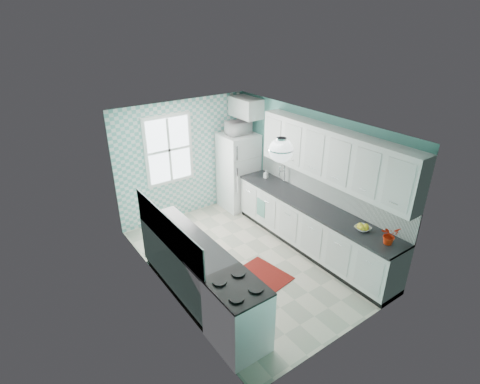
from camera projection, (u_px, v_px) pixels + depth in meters
floor at (246, 260)px, 6.78m from camera, size 3.00×4.40×0.02m
ceiling at (247, 124)px, 5.69m from camera, size 3.00×4.40×0.02m
wall_back at (184, 160)px, 7.86m from camera, size 3.00×0.02×2.50m
wall_front at (352, 264)px, 4.61m from camera, size 3.00×0.02×2.50m
wall_left at (163, 225)px, 5.45m from camera, size 0.02×4.40×2.50m
wall_right at (311, 177)px, 7.02m from camera, size 0.02×4.40×2.50m
accent_wall at (185, 160)px, 7.84m from camera, size 3.00×0.01×2.50m
window at (169, 150)px, 7.51m from camera, size 1.04×0.05×1.44m
backsplash_right at (326, 187)px, 6.74m from camera, size 0.02×3.60×0.51m
backsplash_left at (167, 230)px, 5.43m from camera, size 0.02×2.15×0.51m
upper_cabinets_right at (333, 155)px, 6.21m from camera, size 0.33×3.20×0.90m
upper_cabinet_fridge at (245, 107)px, 7.82m from camera, size 0.40×0.74×0.40m
ceiling_light at (281, 150)px, 5.18m from camera, size 0.34×0.34×0.35m
base_cabinets_right at (311, 228)px, 6.91m from camera, size 0.60×3.60×0.90m
countertop_right at (313, 205)px, 6.70m from camera, size 0.63×3.60×0.04m
base_cabinets_left at (187, 265)px, 5.90m from camera, size 0.60×2.15×0.90m
countertop_left at (186, 239)px, 5.70m from camera, size 0.63×2.15×0.04m
fridge at (238, 171)px, 8.31m from camera, size 0.74×0.74×1.71m
stove at (238, 314)px, 4.87m from camera, size 0.63×0.79×0.95m
sink at (276, 185)px, 7.45m from camera, size 0.57×0.48×0.53m
rug at (264, 275)px, 6.38m from camera, size 0.73×0.95×0.01m
dish_towel at (261, 208)px, 7.54m from camera, size 0.06×0.25×0.37m
fruit_bowl at (363, 228)px, 5.90m from camera, size 0.24×0.24×0.06m
potted_plant at (389, 235)px, 5.51m from camera, size 0.29×0.27×0.28m
soap_bottle at (266, 174)px, 7.73m from camera, size 0.10×0.10×0.17m
microwave at (238, 128)px, 7.87m from camera, size 0.51×0.36×0.28m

